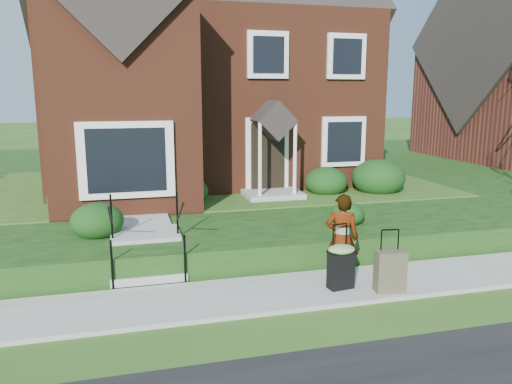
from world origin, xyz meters
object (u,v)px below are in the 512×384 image
object	(u,v)px
suitcase_olive	(390,271)
front_steps	(147,248)
woman	(342,238)
suitcase_black	(341,264)

from	to	relation	value
suitcase_olive	front_steps	bearing A→B (deg)	157.89
front_steps	suitcase_olive	size ratio (longest dim) A/B	1.80
woman	suitcase_black	distance (m)	0.52
suitcase_black	front_steps	bearing A→B (deg)	141.22
woman	suitcase_olive	world-z (taller)	woman
front_steps	suitcase_olive	xyz separation A→B (m)	(4.09, -2.38, -0.02)
suitcase_black	suitcase_olive	bearing A→B (deg)	-32.41
woman	suitcase_black	size ratio (longest dim) A/B	1.40
woman	suitcase_olive	distance (m)	1.03
woman	front_steps	bearing A→B (deg)	-1.38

